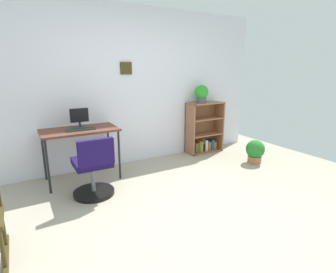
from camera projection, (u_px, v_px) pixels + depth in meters
The scene contains 9 objects.
ground_plane at pixel (200, 220), 2.85m from camera, with size 6.24×6.24×0.00m, color #A39B87.
wall_back at pixel (124, 88), 4.33m from camera, with size 5.20×0.12×2.56m.
desk at pixel (80, 133), 3.74m from camera, with size 1.04×0.58×0.76m.
monitor at pixel (79, 119), 3.77m from camera, with size 0.26×0.19×0.28m.
keyboard at pixel (81, 129), 3.66m from camera, with size 0.39×0.14×0.02m, color #1E2C27.
office_chair at pixel (94, 171), 3.31m from camera, with size 0.52×0.55×0.80m.
bookshelf_low at pixel (203, 130), 5.12m from camera, with size 0.71×0.30×0.97m.
potted_plant_on_shelf at pixel (202, 93), 4.84m from camera, with size 0.25×0.25×0.33m.
potted_plant_floor at pixel (255, 151), 4.53m from camera, with size 0.32×0.32×0.41m.
Camera 1 is at (-1.57, -2.02, 1.59)m, focal length 28.25 mm.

